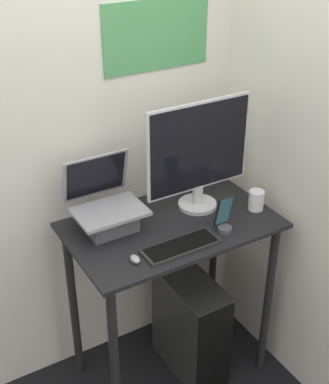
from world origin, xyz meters
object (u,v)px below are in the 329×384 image
keyboard (181,246)px  cell_phone (224,219)px  monitor (199,156)px  laptop (108,212)px  mouse (135,259)px  computer_tower (191,326)px

keyboard → cell_phone: cell_phone is taller
keyboard → monitor: bearing=45.2°
laptop → mouse: laptop is taller
keyboard → mouse: size_ratio=6.07×
cell_phone → mouse: bearing=-179.4°
laptop → keyboard: (0.20, -0.31, -0.08)m
keyboard → mouse: (-0.22, 0.01, 0.00)m
monitor → mouse: monitor is taller
keyboard → mouse: 0.22m
mouse → cell_phone: (0.46, 0.01, 0.05)m
laptop → monitor: monitor is taller
laptop → mouse: bearing=-93.3°
monitor → keyboard: bearing=-134.8°
keyboard → computer_tower: bearing=41.8°
laptop → cell_phone: laptop is taller
computer_tower → monitor: bearing=50.5°
laptop → mouse: (-0.02, -0.29, -0.07)m
laptop → monitor: size_ratio=0.60×
computer_tower → cell_phone: bearing=-58.9°
monitor → keyboard: 0.45m
laptop → monitor: (0.46, -0.05, 0.19)m
cell_phone → keyboard: bearing=-175.6°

